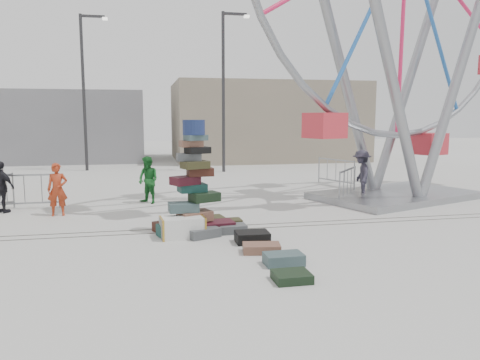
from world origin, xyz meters
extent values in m
plane|color=#9E9E99|center=(0.00, 0.00, 0.00)|extent=(90.00, 90.00, 0.00)
cube|color=#47443F|center=(0.00, 0.60, 0.00)|extent=(40.00, 0.04, 0.01)
cube|color=#47443F|center=(0.00, 1.00, 0.00)|extent=(40.00, 0.04, 0.01)
cube|color=gray|center=(7.00, 20.00, 2.50)|extent=(12.00, 8.00, 5.00)
cube|color=gray|center=(-6.00, 22.00, 2.20)|extent=(10.00, 8.00, 4.40)
cylinder|color=#2D2D30|center=(3.00, 13.00, 4.00)|extent=(0.16, 0.16, 8.00)
cube|color=#2D2D30|center=(3.60, 13.00, 7.90)|extent=(1.20, 0.15, 0.12)
cube|color=silver|center=(4.20, 13.00, 7.80)|extent=(0.25, 0.25, 0.12)
cylinder|color=#2D2D30|center=(-4.00, 15.00, 4.00)|extent=(0.16, 0.16, 8.00)
cube|color=#2D2D30|center=(-3.40, 15.00, 7.90)|extent=(1.20, 0.15, 0.12)
cube|color=silver|center=(-2.80, 15.00, 7.80)|extent=(0.25, 0.25, 0.12)
cube|color=#16433D|center=(-0.29, 0.22, 0.15)|extent=(1.03, 0.85, 0.29)
cube|color=#43111D|center=(0.68, 0.46, 0.13)|extent=(0.89, 0.66, 0.27)
cube|color=#3E1C14|center=(-0.42, 0.76, 0.12)|extent=(0.94, 0.82, 0.25)
cube|color=#35341A|center=(0.55, 1.00, 0.13)|extent=(0.89, 0.69, 0.27)
cube|color=#4E5255|center=(0.28, 0.01, 0.11)|extent=(0.90, 0.77, 0.22)
cube|color=black|center=(0.01, 1.10, 0.12)|extent=(0.80, 0.60, 0.25)
cube|color=brown|center=(0.16, 0.50, 0.41)|extent=(0.91, 0.76, 0.25)
cube|color=#3E5659|center=(-0.12, 0.47, 0.65)|extent=(0.74, 0.53, 0.22)
cube|color=black|center=(0.40, 0.54, 0.87)|extent=(0.81, 0.68, 0.22)
cube|color=#16433D|center=(0.12, 0.66, 1.08)|extent=(0.74, 0.56, 0.20)
cube|color=#43111D|center=(-0.07, 0.56, 1.28)|extent=(0.78, 0.70, 0.20)
cube|color=#3E1C14|center=(0.31, 0.59, 1.49)|extent=(0.65, 0.47, 0.20)
cube|color=#35341A|center=(0.17, 0.45, 1.68)|extent=(0.73, 0.61, 0.18)
cube|color=#4E5255|center=(0.03, 0.56, 1.85)|extent=(0.59, 0.42, 0.18)
cube|color=black|center=(0.24, 0.52, 2.02)|extent=(0.66, 0.56, 0.16)
cube|color=brown|center=(0.09, 0.54, 2.18)|extent=(0.58, 0.44, 0.16)
cube|color=#3E5659|center=(0.20, 0.48, 2.32)|extent=(0.61, 0.51, 0.13)
cylinder|color=navy|center=(0.16, 0.50, 2.57)|extent=(0.54, 0.54, 0.36)
cube|color=gray|center=(7.52, 3.91, 0.11)|extent=(6.28, 4.97, 0.22)
cylinder|color=gray|center=(6.21, 2.38, 4.39)|extent=(3.70, 1.62, 8.90)
cylinder|color=gray|center=(9.50, 3.59, 4.39)|extent=(3.70, 1.62, 8.90)
cylinder|color=gray|center=(5.53, 4.24, 4.39)|extent=(3.70, 1.62, 8.90)
cylinder|color=gray|center=(8.83, 5.44, 4.39)|extent=(3.70, 1.62, 8.90)
cube|color=red|center=(7.52, 3.91, 1.65)|extent=(1.27, 1.27, 0.77)
cube|color=silver|center=(-0.18, 0.09, 0.24)|extent=(1.08, 0.69, 0.48)
cube|color=#35341A|center=(1.06, 0.96, 0.09)|extent=(0.71, 0.47, 0.19)
cube|color=#4E5255|center=(1.05, 0.27, 0.10)|extent=(0.69, 0.49, 0.21)
cube|color=black|center=(1.32, -0.71, 0.13)|extent=(0.77, 0.58, 0.25)
cube|color=brown|center=(1.33, -1.51, 0.09)|extent=(0.85, 0.60, 0.19)
cube|color=#3E5659|center=(1.55, -2.37, 0.11)|extent=(0.75, 0.50, 0.22)
cube|color=black|center=(1.42, -3.28, 0.08)|extent=(0.64, 0.55, 0.16)
imported|color=#9D3116|center=(-3.48, 3.26, 0.76)|extent=(0.59, 0.42, 1.52)
imported|color=#186324|center=(-0.91, 4.71, 0.77)|extent=(0.94, 0.94, 1.54)
imported|color=black|center=(-5.16, 3.99, 0.77)|extent=(0.97, 0.77, 1.54)
imported|color=#2B2937|center=(6.26, 4.01, 0.85)|extent=(0.92, 1.23, 1.70)
camera|label=1|loc=(-1.03, -10.71, 2.82)|focal=35.00mm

